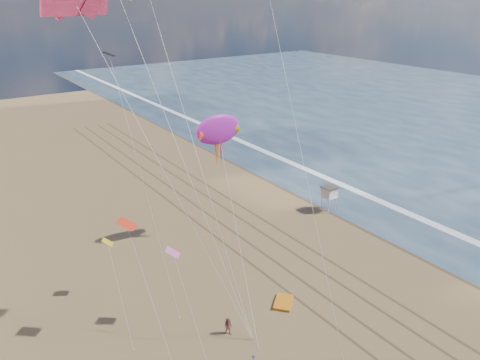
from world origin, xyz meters
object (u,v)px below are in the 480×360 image
at_px(lifeguard_stand, 330,192).
at_px(kite_flyer_b, 228,326).
at_px(grounded_kite, 283,302).
at_px(show_kite, 218,130).

distance_m(lifeguard_stand, kite_flyer_b, 27.61).
xyz_separation_m(lifeguard_stand, grounded_kite, (-17.81, -12.22, -2.52)).
bearing_deg(lifeguard_stand, grounded_kite, -145.54).
relative_size(grounded_kite, show_kite, 0.11).
relative_size(show_kite, kite_flyer_b, 14.03).
bearing_deg(kite_flyer_b, grounded_kite, 58.43).
height_order(lifeguard_stand, grounded_kite, lifeguard_stand).
height_order(show_kite, kite_flyer_b, show_kite).
xyz_separation_m(lifeguard_stand, show_kite, (-15.71, 2.25, 10.52)).
bearing_deg(show_kite, lifeguard_stand, -8.15).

